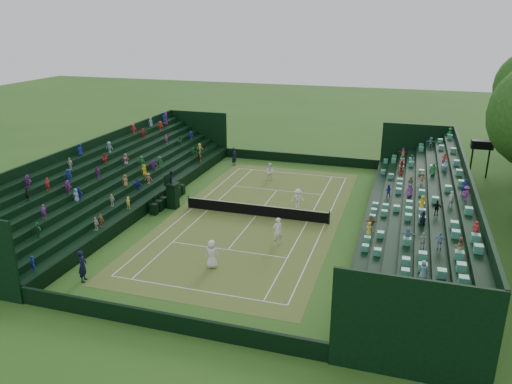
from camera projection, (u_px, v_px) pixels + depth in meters
ground at (256, 216)px, 39.36m from camera, size 160.00×160.00×0.00m
court_surface at (256, 216)px, 39.35m from camera, size 12.97×26.77×0.01m
perimeter_wall_north at (300, 158)px, 53.51m from camera, size 17.17×0.20×1.00m
perimeter_wall_south at (162, 321)px, 24.87m from camera, size 17.17×0.20×1.00m
perimeter_wall_east at (366, 222)px, 36.82m from camera, size 0.20×31.77×1.00m
perimeter_wall_west at (159, 199)px, 41.56m from camera, size 0.20×31.77×1.00m
north_grandstand at (427, 216)px, 35.31m from camera, size 6.60×32.00×4.90m
south_grandstand at (114, 182)px, 42.38m from camera, size 6.60×32.00×4.90m
tennis_net at (256, 210)px, 39.18m from camera, size 11.67×0.10×1.06m
scoreboard_tower at (482, 146)px, 47.78m from camera, size 2.00×1.00×3.70m
umpire_chair at (172, 192)px, 40.60m from camera, size 1.01×1.01×3.17m
courtside_chairs at (168, 198)px, 41.78m from camera, size 0.59×5.55×1.27m
player_near_west at (212, 254)px, 30.96m from camera, size 1.02×0.80×1.84m
player_near_east at (278, 231)px, 34.18m from camera, size 0.85×0.81×1.95m
player_far_west at (270, 172)px, 47.59m from camera, size 0.95×0.81×1.71m
player_far_east at (298, 198)px, 40.78m from camera, size 1.17×0.86×1.63m
line_judge_north at (234, 157)px, 52.51m from camera, size 0.53×0.74×1.90m
line_judge_south at (83, 266)px, 29.34m from camera, size 0.65×0.82×1.98m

